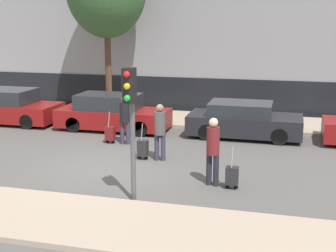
% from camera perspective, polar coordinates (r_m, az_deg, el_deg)
% --- Properties ---
extents(ground_plane, '(80.00, 80.00, 0.00)m').
position_cam_1_polar(ground_plane, '(14.10, -7.84, -5.01)').
color(ground_plane, '#565451').
extents(sidewalk_near, '(28.00, 2.50, 0.12)m').
position_cam_1_polar(sidewalk_near, '(10.94, -15.48, -10.45)').
color(sidewalk_near, tan).
rests_on(sidewalk_near, ground_plane).
extents(sidewalk_far, '(28.00, 3.00, 0.12)m').
position_cam_1_polar(sidewalk_far, '(20.50, -0.37, 0.97)').
color(sidewalk_far, tan).
rests_on(sidewalk_far, ground_plane).
extents(parked_car_0, '(4.13, 1.90, 1.44)m').
position_cam_1_polar(parked_car_0, '(20.85, -18.77, 2.18)').
color(parked_car_0, maroon).
rests_on(parked_car_0, ground_plane).
extents(parked_car_1, '(4.40, 1.71, 1.43)m').
position_cam_1_polar(parked_car_1, '(18.60, -6.82, 1.53)').
color(parked_car_1, maroon).
rests_on(parked_car_1, ground_plane).
extents(parked_car_2, '(4.16, 1.84, 1.31)m').
position_cam_1_polar(parked_car_2, '(17.57, 9.22, 0.64)').
color(parked_car_2, black).
rests_on(parked_car_2, ground_plane).
extents(pedestrian_left, '(0.35, 0.34, 1.71)m').
position_cam_1_polar(pedestrian_left, '(16.36, -5.30, 1.10)').
color(pedestrian_left, '#383347').
rests_on(pedestrian_left, ground_plane).
extents(trolley_left, '(0.34, 0.29, 1.14)m').
position_cam_1_polar(trolley_left, '(16.65, -7.08, -0.90)').
color(trolley_left, maroon).
rests_on(trolley_left, ground_plane).
extents(pedestrian_center, '(0.35, 0.34, 1.78)m').
position_cam_1_polar(pedestrian_center, '(14.38, -0.99, -0.31)').
color(pedestrian_center, '#383347').
rests_on(pedestrian_center, ground_plane).
extents(trolley_center, '(0.34, 0.29, 1.16)m').
position_cam_1_polar(trolley_center, '(14.65, -3.10, -2.71)').
color(trolley_center, '#262628').
rests_on(trolley_center, ground_plane).
extents(pedestrian_right, '(0.34, 0.34, 1.83)m').
position_cam_1_polar(pedestrian_right, '(12.26, 5.50, -2.58)').
color(pedestrian_right, '#23232D').
rests_on(pedestrian_right, ground_plane).
extents(trolley_right, '(0.34, 0.29, 1.13)m').
position_cam_1_polar(trolley_right, '(12.26, 7.80, -6.03)').
color(trolley_right, '#262628').
rests_on(trolley_right, ground_plane).
extents(traffic_light, '(0.28, 0.47, 3.24)m').
position_cam_1_polar(traffic_light, '(10.78, -4.59, 2.28)').
color(traffic_light, '#515154').
rests_on(traffic_light, ground_plane).
extents(parked_bicycle, '(1.77, 0.06, 0.96)m').
position_cam_1_polar(parked_bicycle, '(21.30, -8.15, 2.47)').
color(parked_bicycle, black).
rests_on(parked_bicycle, sidewalk_far).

